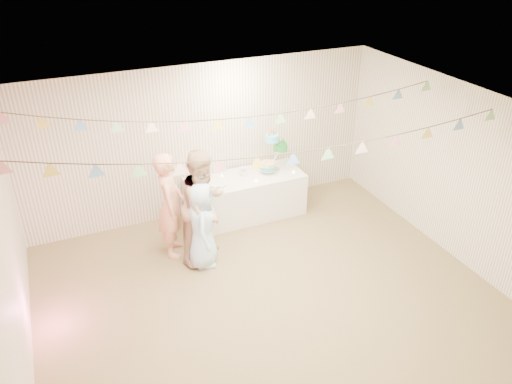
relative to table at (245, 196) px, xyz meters
name	(u,v)px	position (x,y,z in m)	size (l,w,h in m)	color
floor	(266,293)	(-0.54, -2.04, -0.37)	(6.00, 6.00, 0.00)	brown
ceiling	(268,114)	(-0.54, -2.04, 2.23)	(6.00, 6.00, 0.00)	white
back_wall	(204,141)	(-0.54, 0.46, 0.93)	(6.00, 6.00, 0.00)	white
front_wall	(389,351)	(-0.54, -4.54, 0.93)	(6.00, 6.00, 0.00)	white
left_wall	(7,272)	(-3.54, -2.04, 0.93)	(5.00, 5.00, 0.00)	white
right_wall	(452,170)	(2.46, -2.04, 0.93)	(5.00, 5.00, 0.00)	white
table	(245,196)	(0.00, 0.00, 0.00)	(1.97, 0.79, 0.74)	silver
cake_stand	(274,151)	(0.55, 0.05, 0.72)	(0.61, 0.36, 0.69)	silver
cake_bottom	(267,168)	(0.40, -0.01, 0.47)	(0.31, 0.31, 0.15)	teal
cake_middle	(281,147)	(0.73, 0.14, 0.74)	(0.27, 0.27, 0.22)	#1D8531
cake_top_tier	(272,137)	(0.49, 0.02, 1.01)	(0.25, 0.25, 0.19)	#4BC2ED
platter	(218,183)	(-0.50, -0.05, 0.39)	(0.33, 0.33, 0.02)	white
posy	(244,171)	(-0.01, 0.05, 0.47)	(0.15, 0.15, 0.18)	white
person_adult_a	(170,205)	(-1.43, -0.57, 0.46)	(0.61, 0.40, 1.67)	#E89979
person_adult_b	(204,206)	(-1.01, -0.88, 0.51)	(0.86, 0.67, 1.76)	tan
person_child	(202,225)	(-1.10, -1.03, 0.30)	(0.66, 0.43, 1.34)	#AED5F7
bunting_back	(233,106)	(-0.54, -0.94, 1.98)	(5.60, 1.10, 0.40)	pink
bunting_front	(275,144)	(-0.54, -2.24, 1.95)	(5.60, 0.90, 0.36)	#72A5E5
tealight_0	(203,189)	(-0.80, -0.15, 0.39)	(0.04, 0.04, 0.03)	#FFD88C
tealight_1	(222,175)	(-0.35, 0.18, 0.39)	(0.04, 0.04, 0.03)	#FFD88C
tealight_2	(256,181)	(0.10, -0.22, 0.39)	(0.04, 0.04, 0.03)	#FFD88C
tealight_3	(259,167)	(0.35, 0.22, 0.39)	(0.04, 0.04, 0.03)	#FFD88C
tealight_4	(294,172)	(0.82, -0.18, 0.39)	(0.04, 0.04, 0.03)	#FFD88C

